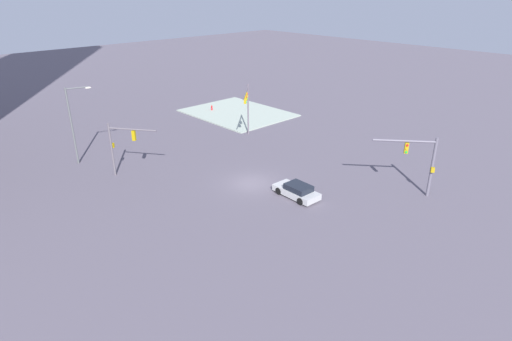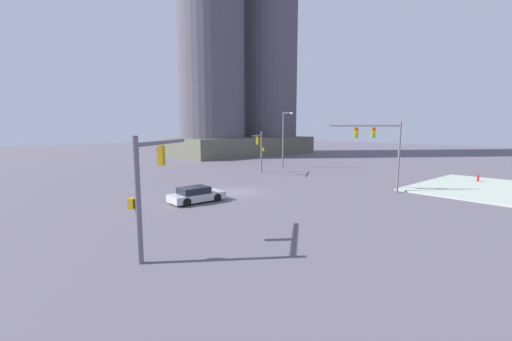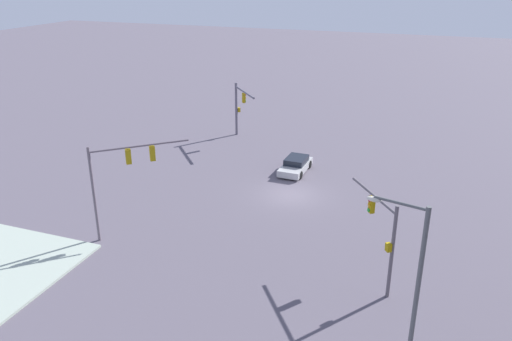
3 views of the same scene
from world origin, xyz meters
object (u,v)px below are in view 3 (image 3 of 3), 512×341
at_px(sedan_car_approaching, 296,165).
at_px(traffic_signal_cross_street, 121,170).
at_px(traffic_signal_near_corner, 240,103).
at_px(traffic_signal_opposite_side, 383,228).
at_px(streetlamp_curved_arm, 411,281).

bearing_deg(sedan_car_approaching, traffic_signal_cross_street, -24.63).
xyz_separation_m(traffic_signal_near_corner, traffic_signal_cross_street, (21.32, 0.73, 0.96)).
bearing_deg(traffic_signal_near_corner, sedan_car_approaching, 8.10).
bearing_deg(sedan_car_approaching, traffic_signal_opposite_side, 33.08).
xyz_separation_m(traffic_signal_opposite_side, traffic_signal_cross_street, (-0.09, -15.91, 1.03)).
relative_size(traffic_signal_opposite_side, sedan_car_approaching, 1.23).
bearing_deg(traffic_signal_opposite_side, sedan_car_approaching, -4.74).
distance_m(streetlamp_curved_arm, sedan_car_approaching, 23.57).
xyz_separation_m(traffic_signal_cross_street, streetlamp_curved_arm, (6.31, 17.71, 0.08)).
xyz_separation_m(traffic_signal_near_corner, sedan_car_approaching, (6.96, 7.85, -3.01)).
xyz_separation_m(streetlamp_curved_arm, sedan_car_approaching, (-20.66, -10.60, -4.05)).
relative_size(traffic_signal_near_corner, traffic_signal_cross_street, 0.86).
distance_m(traffic_signal_cross_street, streetlamp_curved_arm, 18.80).
height_order(traffic_signal_opposite_side, traffic_signal_cross_street, traffic_signal_cross_street).
xyz_separation_m(traffic_signal_opposite_side, streetlamp_curved_arm, (6.22, 1.80, 1.11)).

